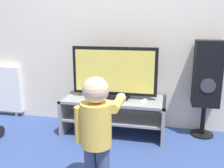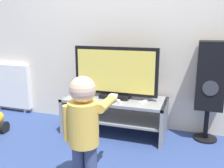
{
  "view_description": "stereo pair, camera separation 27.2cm",
  "coord_description": "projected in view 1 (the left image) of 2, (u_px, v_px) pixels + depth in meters",
  "views": [
    {
      "loc": [
        0.57,
        -2.43,
        1.26
      ],
      "look_at": [
        0.0,
        0.15,
        0.62
      ],
      "focal_mm": 40.0,
      "sensor_mm": 36.0,
      "label": 1
    },
    {
      "loc": [
        0.83,
        -2.36,
        1.26
      ],
      "look_at": [
        0.0,
        0.15,
        0.62
      ],
      "focal_mm": 40.0,
      "sensor_mm": 36.0,
      "label": 2
    }
  ],
  "objects": [
    {
      "name": "game_console",
      "position": [
        87.0,
        95.0,
        2.92
      ],
      "size": [
        0.05,
        0.16,
        0.04
      ],
      "color": "white",
      "rests_on": "tv_stand"
    },
    {
      "name": "child",
      "position": [
        97.0,
        125.0,
        1.85
      ],
      "size": [
        0.34,
        0.5,
        0.9
      ],
      "color": "#3F4C72",
      "rests_on": "ground_plane"
    },
    {
      "name": "television",
      "position": [
        114.0,
        73.0,
        2.81
      ],
      "size": [
        0.97,
        0.2,
        0.58
      ],
      "color": "black",
      "rests_on": "tv_stand"
    },
    {
      "name": "speaker_tower",
      "position": [
        207.0,
        76.0,
        2.73
      ],
      "size": [
        0.28,
        0.26,
        1.09
      ],
      "color": "black",
      "rests_on": "ground_plane"
    },
    {
      "name": "radiator",
      "position": [
        0.0,
        89.0,
        3.47
      ],
      "size": [
        0.64,
        0.08,
        0.69
      ],
      "color": "white",
      "rests_on": "ground_plane"
    },
    {
      "name": "wall_back",
      "position": [
        120.0,
        20.0,
        2.97
      ],
      "size": [
        10.0,
        0.06,
        2.6
      ],
      "color": "silver",
      "rests_on": "ground_plane"
    },
    {
      "name": "remote_secondary",
      "position": [
        120.0,
        102.0,
        2.7
      ],
      "size": [
        0.1,
        0.13,
        0.03
      ],
      "color": "white",
      "rests_on": "tv_stand"
    },
    {
      "name": "ground_plane",
      "position": [
        109.0,
        142.0,
        2.72
      ],
      "size": [
        16.0,
        16.0,
        0.0
      ],
      "primitive_type": "plane",
      "color": "navy"
    },
    {
      "name": "tv_stand",
      "position": [
        114.0,
        110.0,
        2.89
      ],
      "size": [
        1.17,
        0.5,
        0.43
      ],
      "color": "gray",
      "rests_on": "ground_plane"
    },
    {
      "name": "remote_primary",
      "position": [
        143.0,
        101.0,
        2.71
      ],
      "size": [
        0.08,
        0.13,
        0.03
      ],
      "color": "white",
      "rests_on": "tv_stand"
    }
  ]
}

